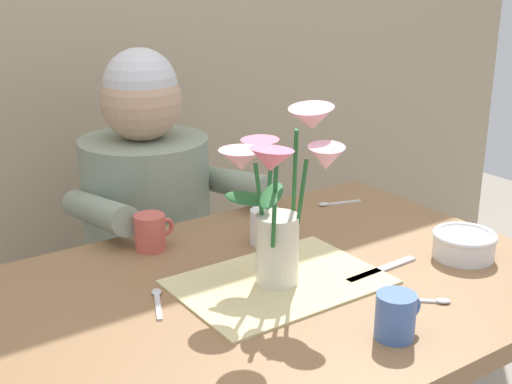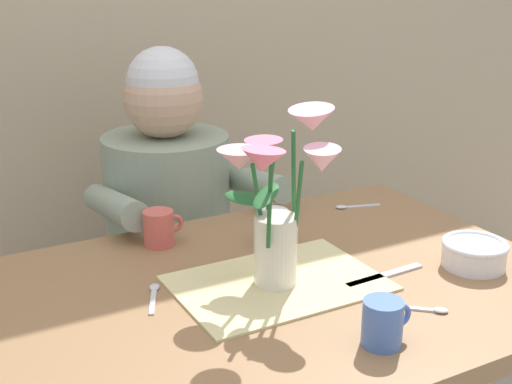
{
  "view_description": "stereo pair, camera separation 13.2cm",
  "coord_description": "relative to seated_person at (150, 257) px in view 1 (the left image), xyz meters",
  "views": [
    {
      "loc": [
        -0.71,
        -0.98,
        1.35
      ],
      "look_at": [
        0.01,
        0.05,
        0.92
      ],
      "focal_mm": 48.34,
      "sensor_mm": 36.0,
      "label": 1
    },
    {
      "loc": [
        -0.6,
        -1.05,
        1.35
      ],
      "look_at": [
        0.01,
        0.05,
        0.92
      ],
      "focal_mm": 48.34,
      "sensor_mm": 36.0,
      "label": 2
    }
  ],
  "objects": [
    {
      "name": "ceramic_mug",
      "position": [
        0.02,
        -0.89,
        0.22
      ],
      "size": [
        0.09,
        0.07,
        0.08
      ],
      "color": "#476BB7",
      "rests_on": "dining_table"
    },
    {
      "name": "spoon_0",
      "position": [
        0.17,
        -0.84,
        0.18
      ],
      "size": [
        0.1,
        0.09,
        0.01
      ],
      "color": "silver",
      "rests_on": "dining_table"
    },
    {
      "name": "tea_cup",
      "position": [
        0.08,
        -0.44,
        0.22
      ],
      "size": [
        0.09,
        0.07,
        0.08
      ],
      "color": "silver",
      "rests_on": "dining_table"
    },
    {
      "name": "spoon_1",
      "position": [
        -0.25,
        -0.54,
        0.18
      ],
      "size": [
        0.06,
        0.11,
        0.01
      ],
      "color": "silver",
      "rests_on": "dining_table"
    },
    {
      "name": "spoon_2",
      "position": [
        0.37,
        -0.33,
        0.18
      ],
      "size": [
        0.12,
        0.05,
        0.01
      ],
      "color": "silver",
      "rests_on": "dining_table"
    },
    {
      "name": "coffee_cup",
      "position": [
        -0.15,
        -0.32,
        0.22
      ],
      "size": [
        0.09,
        0.07,
        0.08
      ],
      "color": "#CC564C",
      "rests_on": "dining_table"
    },
    {
      "name": "dining_table",
      "position": [
        -0.04,
        -0.62,
        0.08
      ],
      "size": [
        1.2,
        0.8,
        0.74
      ],
      "color": "olive",
      "rests_on": "ground_plane"
    },
    {
      "name": "dinner_knife",
      "position": [
        0.19,
        -0.69,
        0.18
      ],
      "size": [
        0.19,
        0.03,
        0.0
      ],
      "primitive_type": "cube",
      "rotation": [
        0.0,
        0.0,
        0.04
      ],
      "color": "silver",
      "rests_on": "dining_table"
    },
    {
      "name": "ceramic_bowl",
      "position": [
        0.38,
        -0.74,
        0.21
      ],
      "size": [
        0.14,
        0.14,
        0.06
      ],
      "color": "white",
      "rests_on": "dining_table"
    },
    {
      "name": "striped_placemat",
      "position": [
        -0.02,
        -0.62,
        0.18
      ],
      "size": [
        0.4,
        0.28,
        0.0
      ],
      "primitive_type": "cube",
      "color": "beige",
      "rests_on": "dining_table"
    },
    {
      "name": "seated_person",
      "position": [
        0.0,
        0.0,
        0.0
      ],
      "size": [
        0.45,
        0.47,
        1.14
      ],
      "rotation": [
        0.0,
        0.0,
        -0.02
      ],
      "color": "#4C4C56",
      "rests_on": "ground_plane"
    },
    {
      "name": "flower_vase",
      "position": [
        -0.02,
        -0.62,
        0.37
      ],
      "size": [
        0.24,
        0.28,
        0.35
      ],
      "color": "silver",
      "rests_on": "dining_table"
    }
  ]
}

